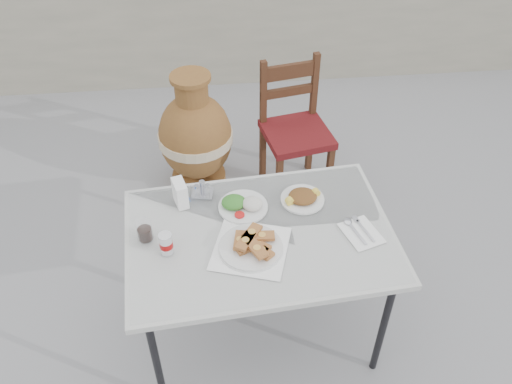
{
  "coord_description": "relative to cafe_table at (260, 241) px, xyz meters",
  "views": [
    {
      "loc": [
        -0.18,
        -1.57,
        2.32
      ],
      "look_at": [
        -0.02,
        0.05,
        0.87
      ],
      "focal_mm": 38.0,
      "sensor_mm": 36.0,
      "label": 1
    }
  ],
  "objects": [
    {
      "name": "cutlery_napkin",
      "position": [
        0.42,
        -0.03,
        0.05
      ],
      "size": [
        0.18,
        0.21,
        0.01
      ],
      "rotation": [
        0.0,
        0.0,
        0.31
      ],
      "color": "white",
      "rests_on": "cafe_table"
    },
    {
      "name": "chair",
      "position": [
        0.32,
        1.07,
        -0.19
      ],
      "size": [
        0.44,
        0.44,
        0.85
      ],
      "rotation": [
        0.0,
        0.0,
        0.2
      ],
      "color": "#371A0F",
      "rests_on": "ground"
    },
    {
      "name": "salad_chopped_plate",
      "position": [
        0.21,
        0.19,
        0.06
      ],
      "size": [
        0.2,
        0.2,
        0.04
      ],
      "color": "silver",
      "rests_on": "cafe_table"
    },
    {
      "name": "ground",
      "position": [
        0.01,
        0.0,
        -0.63
      ],
      "size": [
        80.0,
        80.0,
        0.0
      ],
      "primitive_type": "plane",
      "color": "slate",
      "rests_on": "ground"
    },
    {
      "name": "soda_can",
      "position": [
        -0.38,
        -0.06,
        0.1
      ],
      "size": [
        0.05,
        0.05,
        0.1
      ],
      "color": "white",
      "rests_on": "cafe_table"
    },
    {
      "name": "salad_rice_plate",
      "position": [
        -0.06,
        0.16,
        0.07
      ],
      "size": [
        0.22,
        0.22,
        0.05
      ],
      "color": "silver",
      "rests_on": "cafe_table"
    },
    {
      "name": "pide_plate",
      "position": [
        -0.05,
        -0.08,
        0.07
      ],
      "size": [
        0.37,
        0.37,
        0.06
      ],
      "rotation": [
        0.0,
        0.0,
        -0.3
      ],
      "color": "white",
      "rests_on": "cafe_table"
    },
    {
      "name": "cola_glass",
      "position": [
        -0.47,
        0.02,
        0.09
      ],
      "size": [
        0.06,
        0.06,
        0.09
      ],
      "color": "white",
      "rests_on": "cafe_table"
    },
    {
      "name": "back_wall",
      "position": [
        0.01,
        2.5,
        -0.03
      ],
      "size": [
        6.0,
        0.25,
        1.2
      ],
      "primitive_type": "cube",
      "color": "gray",
      "rests_on": "ground"
    },
    {
      "name": "condiment_caddy",
      "position": [
        -0.23,
        0.27,
        0.07
      ],
      "size": [
        0.11,
        0.09,
        0.07
      ],
      "rotation": [
        0.0,
        0.0,
        -0.18
      ],
      "color": "#BAB9C1",
      "rests_on": "cafe_table"
    },
    {
      "name": "napkin_holder",
      "position": [
        -0.33,
        0.22,
        0.11
      ],
      "size": [
        0.08,
        0.11,
        0.12
      ],
      "rotation": [
        0.0,
        0.0,
        0.28
      ],
      "color": "white",
      "rests_on": "cafe_table"
    },
    {
      "name": "cafe_table",
      "position": [
        0.0,
        0.0,
        0.0
      ],
      "size": [
        1.18,
        0.84,
        0.68
      ],
      "rotation": [
        0.0,
        0.0,
        0.08
      ],
      "color": "black",
      "rests_on": "ground"
    },
    {
      "name": "terracotta_urn",
      "position": [
        -0.27,
        1.14,
        -0.26
      ],
      "size": [
        0.46,
        0.46,
        0.79
      ],
      "color": "brown",
      "rests_on": "ground"
    }
  ]
}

